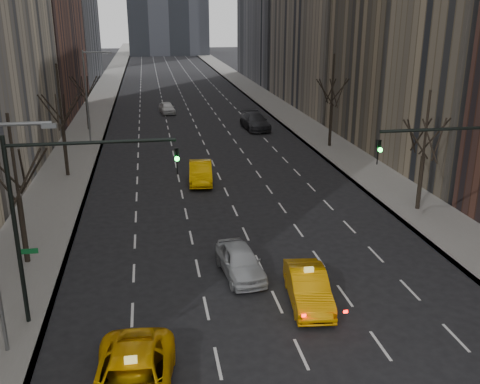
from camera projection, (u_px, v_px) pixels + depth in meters
name	position (u px, v px, depth m)	size (l,w,h in m)	color
sidewalk_left	(99.00, 104.00, 76.57)	(4.50, 320.00, 0.15)	slate
sidewalk_right	(266.00, 100.00, 80.50)	(4.50, 320.00, 0.15)	slate
tree_lw_b	(19.00, 197.00, 26.88)	(3.36, 3.50, 7.82)	black
tree_lw_c	(63.00, 127.00, 41.72)	(3.36, 3.50, 8.74)	black
tree_lw_d	(86.00, 99.00, 58.69)	(3.36, 3.50, 7.36)	black
tree_rw_b	(423.00, 156.00, 34.46)	(3.36, 3.50, 7.82)	black
tree_rw_c	(332.00, 106.00, 51.17)	(3.36, 3.50, 8.74)	black
traffic_mast_left	(56.00, 200.00, 21.17)	(6.69, 0.39, 8.00)	black
traffic_mast_right	(476.00, 177.00, 24.09)	(6.69, 0.39, 8.00)	black
streetlight_far	(90.00, 88.00, 51.68)	(2.83, 0.22, 9.00)	slate
taxi_suv	(132.00, 384.00, 17.75)	(2.73, 5.91, 1.64)	#E6A404
taxi_sedan	(308.00, 287.00, 24.07)	(1.65, 4.73, 1.56)	orange
silver_sedan_ahead	(240.00, 261.00, 26.63)	(1.80, 4.47, 1.52)	#AFB2B7
far_taxi	(201.00, 172.00, 41.24)	(1.72, 4.93, 1.62)	#FFB505
far_suv_grey	(255.00, 121.00, 60.21)	(2.50, 6.15, 1.78)	#2B2C30
far_car_white	(167.00, 108.00, 69.63)	(1.75, 4.35, 1.48)	white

